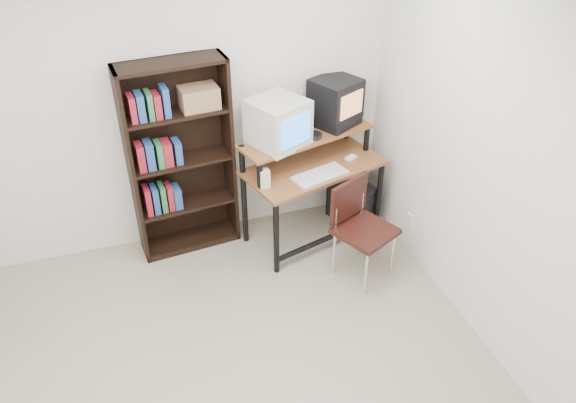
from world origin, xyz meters
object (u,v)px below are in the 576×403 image
object	(u,v)px
crt_tv	(335,98)
school_chair	(359,221)
crt_monitor	(278,123)
bookshelf	(180,157)
computer_desk	(312,170)
pc_tower	(351,202)

from	to	relation	value
crt_tv	school_chair	bearing A→B (deg)	-123.28
crt_monitor	bookshelf	size ratio (longest dim) A/B	0.32
crt_monitor	computer_desk	bearing A→B (deg)	-33.23
crt_tv	school_chair	size ratio (longest dim) A/B	0.57
computer_desk	school_chair	xyz separation A→B (m)	(0.18, -0.61, -0.17)
computer_desk	crt_monitor	size ratio (longest dim) A/B	2.40
school_chair	pc_tower	bearing A→B (deg)	44.28
school_chair	bookshelf	size ratio (longest dim) A/B	0.49
pc_tower	computer_desk	bearing A→B (deg)	162.24
computer_desk	crt_tv	size ratio (longest dim) A/B	2.71
computer_desk	crt_monitor	bearing A→B (deg)	156.59
pc_tower	bookshelf	distance (m)	1.67
crt_monitor	school_chair	world-z (taller)	crt_monitor
school_chair	computer_desk	bearing A→B (deg)	80.86
computer_desk	bookshelf	world-z (taller)	bookshelf
computer_desk	bookshelf	distance (m)	1.13
computer_desk	crt_tv	world-z (taller)	crt_tv
crt_monitor	crt_tv	size ratio (longest dim) A/B	1.13
crt_tv	pc_tower	distance (m)	1.03
pc_tower	school_chair	world-z (taller)	school_chair
pc_tower	school_chair	size ratio (longest dim) A/B	0.53
computer_desk	bookshelf	bearing A→B (deg)	152.38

